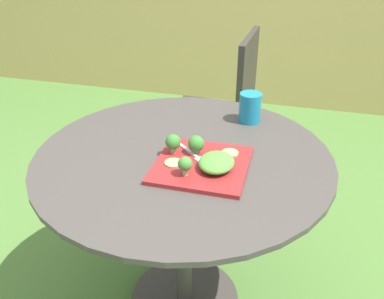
% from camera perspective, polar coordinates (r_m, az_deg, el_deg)
% --- Properties ---
extents(bamboo_fence, '(8.00, 0.08, 1.45)m').
position_cam_1_polar(bamboo_fence, '(3.46, 9.60, 17.83)').
color(bamboo_fence, tan).
rests_on(bamboo_fence, ground_plane).
extents(patio_table, '(0.99, 0.99, 0.72)m').
position_cam_1_polar(patio_table, '(1.49, -1.16, -8.34)').
color(patio_table, '#423D38').
rests_on(patio_table, ground_plane).
extents(patio_chair, '(0.46, 0.46, 0.90)m').
position_cam_1_polar(patio_chair, '(2.25, 4.64, 6.42)').
color(patio_chair, '#332D28').
rests_on(patio_chair, ground_plane).
extents(salad_plate, '(0.29, 0.29, 0.01)m').
position_cam_1_polar(salad_plate, '(1.29, 1.33, -2.15)').
color(salad_plate, maroon).
rests_on(salad_plate, patio_table).
extents(drinking_glass, '(0.08, 0.08, 0.11)m').
position_cam_1_polar(drinking_glass, '(1.58, 8.01, 5.56)').
color(drinking_glass, teal).
rests_on(drinking_glass, patio_table).
extents(fork, '(0.13, 0.11, 0.00)m').
position_cam_1_polar(fork, '(1.32, 0.30, -0.85)').
color(fork, silver).
rests_on(fork, salad_plate).
extents(lettuce_mound, '(0.11, 0.13, 0.04)m').
position_cam_1_polar(lettuce_mound, '(1.25, 3.40, -1.79)').
color(lettuce_mound, '#519338').
rests_on(lettuce_mound, salad_plate).
extents(broccoli_floret_0, '(0.05, 0.05, 0.06)m').
position_cam_1_polar(broccoli_floret_0, '(1.33, -2.63, 1.01)').
color(broccoli_floret_0, '#99B770').
rests_on(broccoli_floret_0, salad_plate).
extents(broccoli_floret_1, '(0.04, 0.04, 0.06)m').
position_cam_1_polar(broccoli_floret_1, '(1.21, -0.96, -2.05)').
color(broccoli_floret_1, '#99B770').
rests_on(broccoli_floret_1, salad_plate).
extents(broccoli_floret_2, '(0.05, 0.05, 0.06)m').
position_cam_1_polar(broccoli_floret_2, '(1.32, 0.57, 0.79)').
color(broccoli_floret_2, '#99B770').
rests_on(broccoli_floret_2, salad_plate).
extents(cucumber_slice_0, '(0.06, 0.06, 0.01)m').
position_cam_1_polar(cucumber_slice_0, '(1.28, -2.59, -1.86)').
color(cucumber_slice_0, '#8EB766').
rests_on(cucumber_slice_0, salad_plate).
extents(cucumber_slice_1, '(0.05, 0.05, 0.01)m').
position_cam_1_polar(cucumber_slice_1, '(1.34, 5.29, -0.48)').
color(cucumber_slice_1, '#8EB766').
rests_on(cucumber_slice_1, salad_plate).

